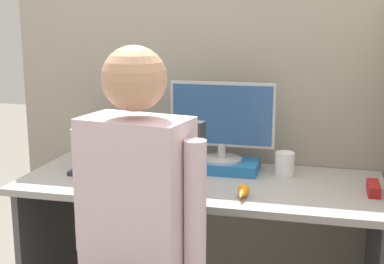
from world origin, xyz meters
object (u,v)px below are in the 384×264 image
object	(u,v)px
monitor	(222,119)
stapler	(373,188)
person	(135,225)
coffee_mug	(285,164)
paper_box	(221,165)
laptop	(114,161)
carrot_toy	(242,194)

from	to	relation	value
monitor	stapler	bearing A→B (deg)	-15.18
person	coffee_mug	bearing A→B (deg)	64.86
paper_box	stapler	bearing A→B (deg)	-14.96
monitor	coffee_mug	distance (m)	0.35
laptop	person	size ratio (longest dim) A/B	0.25
paper_box	monitor	distance (m)	0.22
coffee_mug	person	bearing A→B (deg)	-115.14
person	carrot_toy	bearing A→B (deg)	61.09
laptop	carrot_toy	world-z (taller)	laptop
laptop	stapler	xyz separation A→B (m)	(1.15, -0.06, -0.02)
paper_box	laptop	world-z (taller)	laptop
paper_box	laptop	distance (m)	0.50
paper_box	monitor	xyz separation A→B (m)	(-0.00, 0.00, 0.22)
paper_box	person	distance (m)	0.87
monitor	coffee_mug	world-z (taller)	monitor
person	coffee_mug	distance (m)	0.95
laptop	stapler	distance (m)	1.15
paper_box	person	size ratio (longest dim) A/B	0.25
paper_box	person	world-z (taller)	person
monitor	carrot_toy	distance (m)	0.46
paper_box	coffee_mug	bearing A→B (deg)	0.23
laptop	carrot_toy	bearing A→B (deg)	-21.80
monitor	paper_box	bearing A→B (deg)	-90.00
monitor	stapler	world-z (taller)	monitor
carrot_toy	coffee_mug	xyz separation A→B (m)	(0.14, 0.38, 0.03)
monitor	coffee_mug	size ratio (longest dim) A/B	4.55
paper_box	coffee_mug	xyz separation A→B (m)	(0.29, 0.00, 0.03)
carrot_toy	coffee_mug	bearing A→B (deg)	70.11
paper_box	laptop	xyz separation A→B (m)	(-0.49, -0.12, 0.02)
coffee_mug	monitor	bearing A→B (deg)	179.68
monitor	stapler	xyz separation A→B (m)	(0.66, -0.18, -0.22)
monitor	stapler	distance (m)	0.72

